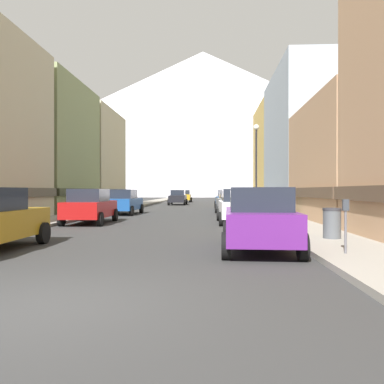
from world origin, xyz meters
The scene contains 23 objects.
ground_plane centered at (0.00, 0.00, 0.00)m, with size 400.00×400.00×0.00m, color #313131.
sidewalk_left centered at (-6.25, 35.00, 0.07)m, with size 2.50×100.00×0.15m, color gray.
sidewalk_right centered at (6.25, 35.00, 0.07)m, with size 2.50×100.00×0.15m, color gray.
storefront_left_2 centered at (-11.41, 23.80, 4.84)m, with size 8.12×9.46×10.01m.
storefront_left_3 centered at (-12.04, 33.98, 4.77)m, with size 9.39×9.98×9.87m.
storefront_right_2 centered at (10.85, 26.43, 5.46)m, with size 7.00×12.11×11.29m.
storefront_right_3 centered at (11.38, 37.49, 5.26)m, with size 8.07×10.02×10.88m.
car_left_1 centered at (-3.80, 14.19, 0.90)m, with size 2.20×4.46×1.78m.
car_left_2 centered at (-3.80, 21.83, 0.90)m, with size 2.14×4.44×1.78m.
car_right_0 centered at (3.80, 5.59, 0.90)m, with size 2.21×4.47×1.78m.
car_right_1 centered at (3.80, 14.63, 0.90)m, with size 2.14×4.44×1.78m.
car_right_2 centered at (3.80, 22.15, 0.90)m, with size 2.25×4.48×1.78m.
car_right_3 centered at (3.80, 30.92, 0.90)m, with size 2.22×4.47×1.78m.
car_driving_0 centered at (-1.60, 51.77, 0.90)m, with size 2.06×4.40×1.78m.
car_driving_1 centered at (-1.60, 40.66, 0.90)m, with size 2.06×4.40×1.78m.
parking_meter_near centered at (5.75, 4.22, 1.01)m, with size 0.14×0.10×1.33m.
trash_bin_right centered at (6.35, 7.29, 0.64)m, with size 0.59×0.59×0.98m.
potted_plant_0 centered at (7.00, 17.34, 0.57)m, with size 0.51×0.51×0.78m.
pedestrian_0 centered at (6.25, 16.74, 0.91)m, with size 0.36×0.36×1.65m.
pedestrian_1 centered at (-6.25, 23.81, 0.95)m, with size 0.36×0.36×1.73m.
pedestrian_2 centered at (6.25, 20.71, 0.88)m, with size 0.36×0.36×1.59m.
streetlamp_right centered at (5.35, 20.00, 3.99)m, with size 0.36×0.36×5.86m.
mountain_backdrop centered at (-3.72, 260.00, 48.32)m, with size 334.97×334.97×96.64m, color silver.
Camera 1 is at (2.47, -5.48, 1.69)m, focal length 36.36 mm.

